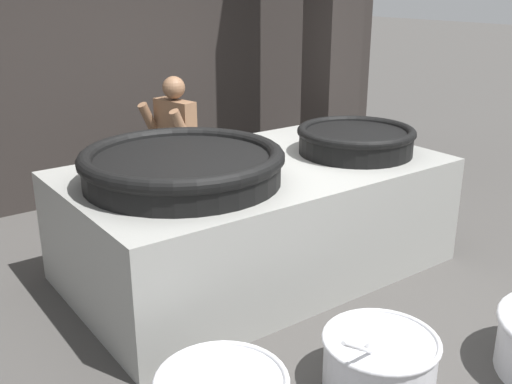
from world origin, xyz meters
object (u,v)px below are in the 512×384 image
object	(u,v)px
giant_wok_near	(182,165)
prep_bowl_vegetables	(380,360)
giant_wok_far	(356,139)
cook	(176,150)

from	to	relation	value
giant_wok_near	prep_bowl_vegetables	world-z (taller)	giant_wok_near
giant_wok_near	giant_wok_far	world-z (taller)	giant_wok_near
giant_wok_near	prep_bowl_vegetables	distance (m)	1.95
cook	giant_wok_near	bearing A→B (deg)	51.98
giant_wok_far	giant_wok_near	bearing A→B (deg)	173.52
cook	giant_wok_far	bearing A→B (deg)	115.19
giant_wok_far	prep_bowl_vegetables	world-z (taller)	giant_wok_far
giant_wok_far	cook	distance (m)	1.73
giant_wok_near	giant_wok_far	bearing A→B (deg)	-6.48
cook	prep_bowl_vegetables	xyz separation A→B (m)	(-0.24, -2.90, -0.63)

